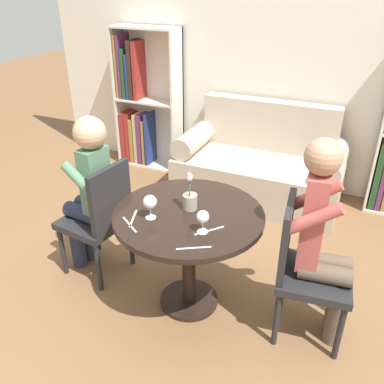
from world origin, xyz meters
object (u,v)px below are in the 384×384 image
object	(u,v)px
chair_left	(101,216)
flower_vase	(190,198)
bookshelf_left	(142,105)
chair_right	(303,265)
person_right	(323,241)
wine_glass_left	(150,203)
couch	(260,168)
wine_glass_right	(203,218)
person_left	(89,191)

from	to	relation	value
chair_left	flower_vase	world-z (taller)	flower_vase
bookshelf_left	chair_right	world-z (taller)	bookshelf_left
person_right	wine_glass_left	world-z (taller)	person_right
couch	wine_glass_left	size ratio (longest dim) A/B	10.45
chair_right	person_right	xyz separation A→B (m)	(0.09, 0.02, 0.19)
bookshelf_left	wine_glass_left	distance (m)	2.47
chair_left	person_right	bearing A→B (deg)	99.20
flower_vase	wine_glass_right	bearing A→B (deg)	-50.05
bookshelf_left	couch	bearing A→B (deg)	-10.07
bookshelf_left	person_right	xyz separation A→B (m)	(2.28, -1.86, -0.02)
person_left	wine_glass_right	world-z (taller)	person_left
wine_glass_left	flower_vase	world-z (taller)	flower_vase
person_left	wine_glass_right	size ratio (longest dim) A/B	8.87
chair_left	flower_vase	bearing A→B (deg)	97.94
couch	flower_vase	world-z (taller)	flower_vase
bookshelf_left	chair_right	distance (m)	2.89
chair_left	wine_glass_right	bearing A→B (deg)	84.40
chair_right	wine_glass_left	distance (m)	0.98
bookshelf_left	wine_glass_right	xyz separation A→B (m)	(1.64, -2.11, 0.12)
person_left	wine_glass_left	xyz separation A→B (m)	(0.61, -0.21, 0.16)
chair_right	wine_glass_left	xyz separation A→B (m)	(-0.89, -0.22, 0.33)
couch	wine_glass_left	distance (m)	1.91
wine_glass_right	couch	bearing A→B (deg)	94.94
chair_right	couch	bearing A→B (deg)	16.94
couch	flower_vase	xyz separation A→B (m)	(-0.01, -1.64, 0.48)
chair_left	wine_glass_left	distance (m)	0.65
couch	wine_glass_right	world-z (taller)	couch
flower_vase	person_left	bearing A→B (deg)	179.22
chair_left	person_right	distance (m)	1.52
wine_glass_right	chair_right	bearing A→B (deg)	22.84
couch	person_right	world-z (taller)	person_right
person_left	person_right	world-z (taller)	person_right
couch	bookshelf_left	distance (m)	1.55
chair_left	wine_glass_right	xyz separation A→B (m)	(0.87, -0.20, 0.32)
couch	chair_right	xyz separation A→B (m)	(0.71, -1.61, 0.18)
bookshelf_left	flower_vase	distance (m)	2.40
bookshelf_left	flower_vase	world-z (taller)	bookshelf_left
wine_glass_right	person_left	bearing A→B (deg)	167.17
couch	flower_vase	bearing A→B (deg)	-90.48
person_left	person_right	bearing A→B (deg)	98.43
bookshelf_left	wine_glass_right	distance (m)	2.67
couch	wine_glass_right	bearing A→B (deg)	-85.06
chair_right	person_right	bearing A→B (deg)	-85.34
bookshelf_left	person_left	bearing A→B (deg)	-70.10
person_right	couch	bearing A→B (deg)	19.69
person_right	wine_glass_left	bearing A→B (deg)	96.77
wine_glass_right	flower_vase	xyz separation A→B (m)	(-0.17, 0.21, -0.02)
chair_right	wine_glass_right	distance (m)	0.68
person_left	flower_vase	distance (m)	0.79
chair_right	person_right	world-z (taller)	person_right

